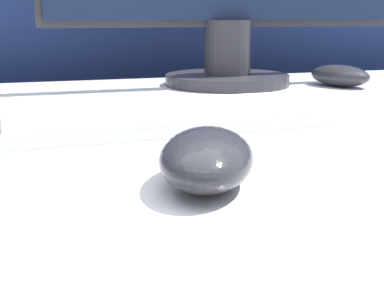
# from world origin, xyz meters

# --- Properties ---
(partition_panel) EXTENTS (5.00, 0.03, 1.34)m
(partition_panel) POSITION_xyz_m (0.00, 0.59, 0.67)
(partition_panel) COLOR navy
(partition_panel) RESTS_ON ground_plane
(computer_mouse_near) EXTENTS (0.11, 0.14, 0.04)m
(computer_mouse_near) POSITION_xyz_m (-0.01, -0.25, 0.80)
(computer_mouse_near) COLOR #232328
(computer_mouse_near) RESTS_ON desk
(keyboard) EXTENTS (0.38, 0.15, 0.02)m
(keyboard) POSITION_xyz_m (0.01, -0.03, 0.79)
(keyboard) COLOR silver
(keyboard) RESTS_ON desk
(computer_mouse_far) EXTENTS (0.10, 0.14, 0.04)m
(computer_mouse_far) POSITION_xyz_m (0.41, 0.23, 0.79)
(computer_mouse_far) COLOR #232328
(computer_mouse_far) RESTS_ON desk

